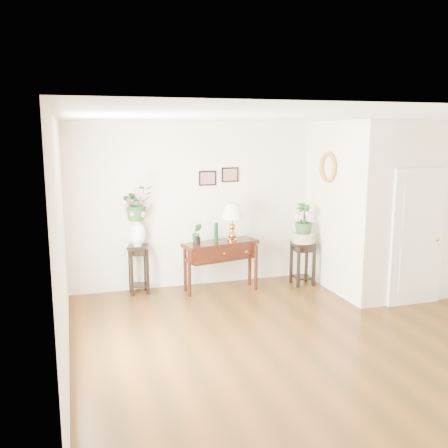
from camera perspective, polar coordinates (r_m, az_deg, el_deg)
name	(u,v)px	position (r m, az deg, el deg)	size (l,w,h in m)	color
floor	(314,339)	(6.67, 10.20, -12.86)	(6.00, 5.50, 0.02)	#583310
ceiling	(321,117)	(6.13, 11.06, 11.96)	(6.00, 5.50, 0.02)	white
wall_back	(243,203)	(8.74, 2.20, 2.44)	(6.00, 0.02, 2.80)	white
wall_left	(62,249)	(5.55, -18.04, -2.77)	(0.02, 5.50, 2.80)	white
partition	(380,205)	(8.83, 17.35, 2.05)	(1.80, 1.95, 2.80)	white
door	(417,237)	(8.09, 21.20, -1.43)	(0.90, 0.05, 2.10)	white
art_print_left	(208,178)	(8.47, -1.90, 5.25)	(0.30, 0.02, 0.25)	black
art_print_right	(230,175)	(8.58, 0.69, 5.66)	(0.30, 0.02, 0.25)	black
wall_ornament	(328,167)	(8.37, 11.76, 6.35)	(0.51, 0.51, 0.07)	orange
console_table	(221,266)	(8.32, -0.38, -4.85)	(1.26, 0.42, 0.84)	#371107
table_lamp	(232,220)	(8.21, 0.94, 0.45)	(0.37, 0.37, 0.64)	#BB7427
green_vase	(216,232)	(8.17, -0.91, -0.89)	(0.07, 0.07, 0.32)	black
potted_plant	(197,234)	(8.08, -3.14, -1.13)	(0.17, 0.14, 0.31)	#234D24
plant_stand_a	(139,269)	(8.33, -9.73, -5.12)	(0.31, 0.31, 0.81)	black
porcelain_vase	(137,232)	(8.18, -9.87, -0.88)	(0.27, 0.27, 0.46)	white
lily_arrangement	(136,204)	(8.10, -9.97, 2.30)	(0.51, 0.44, 0.57)	#234D24
plant_stand_b	(302,264)	(8.78, 8.96, -4.49)	(0.35, 0.35, 0.75)	black
ceramic_bowl	(303,238)	(8.67, 9.05, -1.59)	(0.38, 0.38, 0.17)	beige
narcissus	(304,219)	(8.61, 9.11, 0.51)	(0.32, 0.32, 0.56)	#234D24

